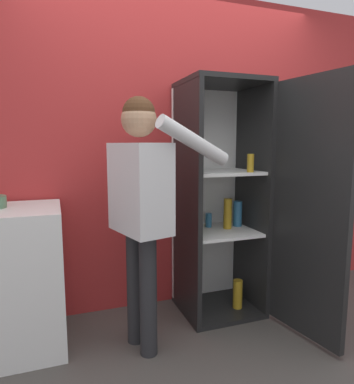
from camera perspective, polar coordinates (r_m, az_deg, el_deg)
ground_plane at (r=2.38m, az=7.80°, el=-26.50°), size 12.00×12.00×0.00m
wall_back at (r=2.86m, az=-0.85°, el=6.63°), size 7.00×0.06×2.55m
refrigerator at (r=2.67m, az=9.84°, el=-1.67°), size 0.75×1.16×1.82m
person at (r=2.16m, az=-5.99°, el=-0.34°), size 0.73×0.56×1.63m
counter at (r=2.53m, az=-25.72°, el=-13.02°), size 0.63×0.60×0.94m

